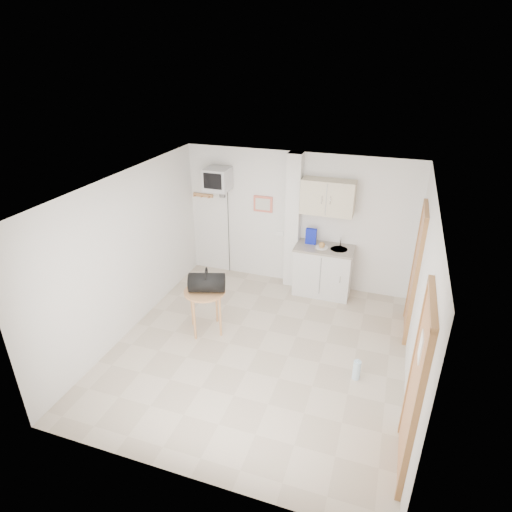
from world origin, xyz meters
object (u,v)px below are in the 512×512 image
(round_table, at_px, (205,296))
(water_bottle, at_px, (357,370))
(crt_television, at_px, (217,180))
(duffel_bag, at_px, (207,282))

(round_table, distance_m, water_bottle, 2.48)
(water_bottle, bearing_deg, round_table, 171.05)
(round_table, relative_size, water_bottle, 2.28)
(round_table, bearing_deg, crt_television, 105.81)
(crt_television, height_order, duffel_bag, crt_television)
(crt_television, distance_m, round_table, 2.28)
(crt_television, xyz_separation_m, round_table, (0.51, -1.80, -1.31))
(crt_television, relative_size, duffel_bag, 3.53)
(round_table, bearing_deg, duffel_bag, -3.69)
(duffel_bag, bearing_deg, crt_television, 89.30)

